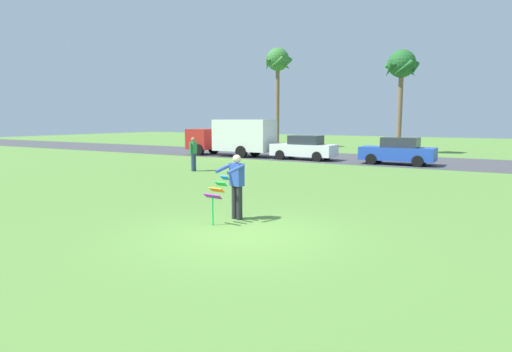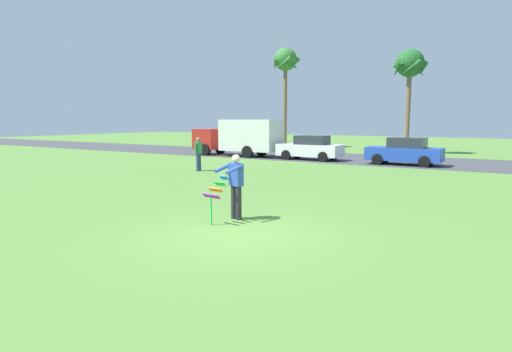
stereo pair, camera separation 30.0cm
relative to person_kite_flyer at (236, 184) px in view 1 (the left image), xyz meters
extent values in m
plane|color=#568438|center=(0.91, -1.26, -0.95)|extent=(120.00, 120.00, 0.00)
cube|color=#424247|center=(0.91, 18.93, -0.95)|extent=(120.00, 8.00, 0.01)
cylinder|color=#26262B|center=(0.09, 0.00, -0.50)|extent=(0.16, 0.16, 0.90)
cylinder|color=#26262B|center=(-0.08, 0.04, -0.50)|extent=(0.16, 0.16, 0.90)
cube|color=#2D4CA5|center=(0.00, 0.02, 0.25)|extent=(0.40, 0.29, 0.60)
sphere|color=beige|center=(0.00, 0.02, 0.67)|extent=(0.22, 0.22, 0.22)
cylinder|color=#2D4CA5|center=(0.17, -0.27, 0.43)|extent=(0.21, 0.59, 0.24)
cylinder|color=#2D4CA5|center=(-0.26, -0.17, 0.43)|extent=(0.21, 0.59, 0.24)
cube|color=blue|center=(-0.11, -0.36, 0.20)|extent=(0.24, 0.16, 0.12)
cube|color=green|center=(-0.13, -0.53, 0.07)|extent=(0.33, 0.17, 0.12)
cube|color=orange|center=(-0.14, -0.69, -0.07)|extent=(0.43, 0.18, 0.12)
cube|color=purple|center=(-0.16, -0.85, -0.21)|extent=(0.52, 0.19, 0.12)
cylinder|color=green|center=(-0.16, -0.85, -0.58)|extent=(0.04, 0.04, 0.74)
cube|color=#B2231E|center=(-13.78, 16.54, 0.22)|extent=(1.81, 1.91, 1.50)
cube|color=silver|center=(-10.08, 16.52, 0.57)|extent=(4.21, 2.01, 2.20)
cylinder|color=black|center=(-13.43, 15.62, -0.53)|extent=(0.84, 0.28, 0.84)
cylinder|color=black|center=(-13.43, 17.46, -0.53)|extent=(0.84, 0.28, 0.84)
cylinder|color=black|center=(-9.73, 15.60, -0.53)|extent=(0.84, 0.28, 0.84)
cylinder|color=black|center=(-9.72, 17.44, -0.53)|extent=(0.84, 0.28, 0.84)
cube|color=white|center=(-5.49, 16.53, -0.31)|extent=(4.22, 1.74, 0.76)
cube|color=#282D38|center=(-5.34, 16.53, 0.35)|extent=(2.03, 1.41, 0.60)
cylinder|color=black|center=(-6.80, 15.73, -0.63)|extent=(0.64, 0.23, 0.64)
cylinder|color=black|center=(-6.79, 17.35, -0.63)|extent=(0.64, 0.23, 0.64)
cylinder|color=black|center=(-4.20, 15.71, -0.63)|extent=(0.64, 0.23, 0.64)
cylinder|color=black|center=(-4.18, 17.32, -0.63)|extent=(0.64, 0.23, 0.64)
cube|color=#2347B7|center=(0.50, 16.53, -0.31)|extent=(4.21, 1.72, 0.76)
cube|color=#282D38|center=(0.65, 16.53, 0.35)|extent=(2.02, 1.41, 0.60)
cylinder|color=black|center=(-0.80, 15.73, -0.63)|extent=(0.64, 0.22, 0.64)
cylinder|color=black|center=(-0.79, 17.34, -0.63)|extent=(0.64, 0.22, 0.64)
cylinder|color=black|center=(1.80, 15.71, -0.63)|extent=(0.64, 0.22, 0.64)
cylinder|color=black|center=(1.81, 17.33, -0.63)|extent=(0.64, 0.22, 0.64)
cylinder|color=brown|center=(-12.83, 26.83, 3.01)|extent=(0.36, 0.36, 7.92)
sphere|color=#387A33|center=(-12.83, 26.83, 7.17)|extent=(2.10, 2.10, 2.10)
cone|color=#387A33|center=(-11.88, 26.83, 6.72)|extent=(0.44, 1.56, 1.28)
cone|color=#387A33|center=(-12.54, 27.73, 6.72)|extent=(1.62, 0.90, 1.28)
cone|color=#387A33|center=(-13.60, 27.39, 6.72)|extent=(1.27, 1.52, 1.28)
cone|color=#387A33|center=(-13.60, 26.27, 6.72)|extent=(1.27, 1.52, 1.28)
cone|color=#387A33|center=(-12.54, 25.92, 6.72)|extent=(1.62, 0.90, 1.28)
cylinder|color=brown|center=(-1.32, 25.13, 2.37)|extent=(0.36, 0.36, 6.63)
sphere|color=#236028|center=(-1.32, 25.13, 5.88)|extent=(2.10, 2.10, 2.10)
cone|color=#236028|center=(-0.37, 25.13, 5.43)|extent=(0.44, 1.56, 1.28)
cone|color=#236028|center=(-1.03, 26.03, 5.43)|extent=(1.62, 0.90, 1.28)
cone|color=#236028|center=(-2.09, 25.68, 5.43)|extent=(1.27, 1.52, 1.28)
cone|color=#236028|center=(-2.09, 24.57, 5.43)|extent=(1.27, 1.52, 1.28)
cone|color=#236028|center=(-1.03, 24.22, 5.43)|extent=(1.62, 0.90, 1.28)
cylinder|color=#384772|center=(-7.79, 7.87, -0.50)|extent=(0.16, 0.16, 0.90)
cylinder|color=#384772|center=(-7.81, 8.05, -0.50)|extent=(0.16, 0.16, 0.90)
cube|color=#338C4C|center=(-7.80, 7.96, 0.25)|extent=(0.25, 0.38, 0.60)
sphere|color=#9E7051|center=(-7.80, 7.96, 0.67)|extent=(0.22, 0.22, 0.22)
cylinder|color=#338C4C|center=(-7.78, 7.72, 0.21)|extent=(0.09, 0.09, 0.58)
cylinder|color=#338C4C|center=(-7.82, 8.20, 0.21)|extent=(0.09, 0.09, 0.58)
camera|label=1|loc=(6.17, -9.48, 1.70)|focal=30.37mm
camera|label=2|loc=(6.43, -9.32, 1.70)|focal=30.37mm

